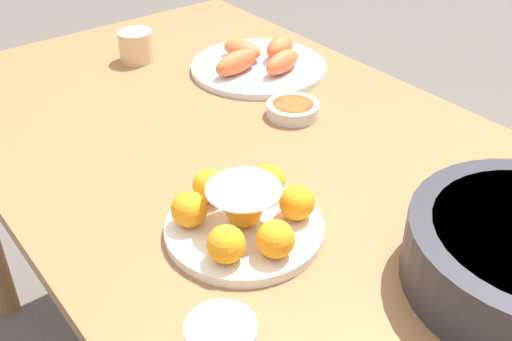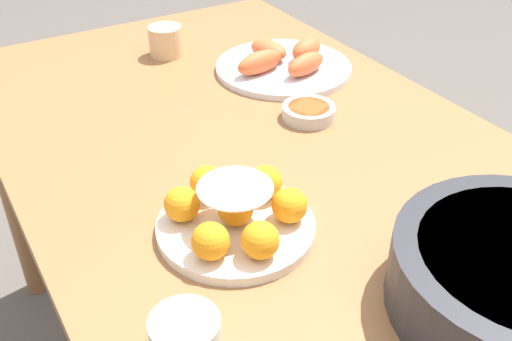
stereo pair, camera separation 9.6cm
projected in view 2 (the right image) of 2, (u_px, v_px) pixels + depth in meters
dining_table at (272, 199)px, 1.12m from camera, size 1.54×0.86×0.75m
cake_plate at (236, 214)px, 0.88m from camera, size 0.24×0.24×0.09m
sauce_bowl at (309, 112)px, 1.17m from camera, size 0.10×0.10×0.03m
seafood_platter at (284, 63)px, 1.35m from camera, size 0.31×0.31×0.07m
cup_near at (186, 341)px, 0.68m from camera, size 0.08×0.08×0.07m
cup_far at (166, 41)px, 1.42m from camera, size 0.08×0.08×0.07m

